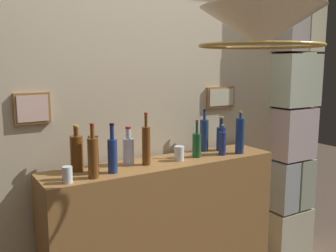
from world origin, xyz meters
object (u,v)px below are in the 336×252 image
(liquor_bottle_gin, at_px, (94,154))
(liquor_bottle_tequila, at_px, (77,152))
(liquor_bottle_vodka, at_px, (93,157))
(glass_tumbler_highball, at_px, (179,153))
(liquor_bottle_bourbon, at_px, (197,144))
(pendant_lamp, at_px, (261,28))
(liquor_bottle_amaro, at_px, (128,150))
(glass_tumbler_rocks, at_px, (67,175))
(liquor_bottle_rum, at_px, (222,143))
(liquor_bottle_port, at_px, (113,154))
(liquor_bottle_rye, at_px, (146,145))
(liquor_bottle_vermouth, at_px, (204,135))
(liquor_bottle_whiskey, at_px, (221,137))
(liquor_bottle_sherry, at_px, (240,136))

(liquor_bottle_gin, bearing_deg, liquor_bottle_tequila, 131.01)
(liquor_bottle_vodka, distance_m, glass_tumbler_highball, 0.65)
(liquor_bottle_bourbon, bearing_deg, pendant_lamp, -104.96)
(liquor_bottle_amaro, height_order, glass_tumbler_rocks, liquor_bottle_amaro)
(liquor_bottle_rum, height_order, liquor_bottle_port, liquor_bottle_port)
(liquor_bottle_bourbon, bearing_deg, glass_tumbler_rocks, -173.57)
(glass_tumbler_highball, bearing_deg, liquor_bottle_rye, 174.72)
(liquor_bottle_vermouth, height_order, glass_tumbler_rocks, liquor_bottle_vermouth)
(liquor_bottle_bourbon, xyz_separation_m, liquor_bottle_vermouth, (0.16, 0.12, 0.03))
(liquor_bottle_gin, relative_size, liquor_bottle_tequila, 0.99)
(liquor_bottle_vodka, relative_size, liquor_bottle_port, 1.06)
(liquor_bottle_rum, xyz_separation_m, liquor_bottle_amaro, (-0.69, 0.12, 0.01))
(liquor_bottle_tequila, bearing_deg, pendant_lamp, -55.43)
(liquor_bottle_rum, distance_m, pendant_lamp, 1.12)
(liquor_bottle_amaro, xyz_separation_m, liquor_bottle_rye, (0.09, -0.07, 0.04))
(liquor_bottle_whiskey, bearing_deg, liquor_bottle_rum, -125.45)
(liquor_bottle_whiskey, bearing_deg, liquor_bottle_vodka, -170.80)
(liquor_bottle_gin, relative_size, glass_tumbler_rocks, 3.05)
(liquor_bottle_vermouth, relative_size, glass_tumbler_highball, 3.20)
(liquor_bottle_whiskey, bearing_deg, liquor_bottle_port, -172.01)
(liquor_bottle_port, xyz_separation_m, liquor_bottle_sherry, (0.99, -0.02, 0.02))
(liquor_bottle_vodka, height_order, liquor_bottle_rye, liquor_bottle_rye)
(glass_tumbler_rocks, distance_m, glass_tumbler_highball, 0.80)
(liquor_bottle_whiskey, height_order, liquor_bottle_tequila, liquor_bottle_tequila)
(liquor_bottle_gin, bearing_deg, liquor_bottle_port, -36.13)
(glass_tumbler_highball, bearing_deg, liquor_bottle_whiskey, 12.36)
(liquor_bottle_vermouth, bearing_deg, glass_tumbler_rocks, -168.27)
(liquor_bottle_sherry, relative_size, liquor_bottle_bourbon, 1.18)
(liquor_bottle_vodka, relative_size, liquor_bottle_sherry, 1.03)
(liquor_bottle_tequila, bearing_deg, liquor_bottle_port, -42.52)
(liquor_bottle_gin, height_order, pendant_lamp, pendant_lamp)
(liquor_bottle_vodka, distance_m, glass_tumbler_rocks, 0.17)
(liquor_bottle_whiskey, bearing_deg, glass_tumbler_highball, -167.64)
(liquor_bottle_rum, height_order, liquor_bottle_amaro, liquor_bottle_amaro)
(liquor_bottle_vodka, relative_size, liquor_bottle_vermouth, 1.01)
(liquor_bottle_tequila, height_order, liquor_bottle_vermouth, liquor_bottle_vermouth)
(liquor_bottle_whiskey, relative_size, liquor_bottle_tequila, 0.91)
(liquor_bottle_vermouth, relative_size, pendant_lamp, 0.54)
(pendant_lamp, bearing_deg, liquor_bottle_port, 121.17)
(liquor_bottle_whiskey, distance_m, liquor_bottle_bourbon, 0.29)
(liquor_bottle_vodka, height_order, glass_tumbler_rocks, liquor_bottle_vodka)
(liquor_bottle_gin, xyz_separation_m, liquor_bottle_vermouth, (0.91, 0.11, 0.01))
(liquor_bottle_vermouth, distance_m, glass_tumbler_highball, 0.35)
(liquor_bottle_rye, bearing_deg, liquor_bottle_gin, 178.29)
(liquor_bottle_tequila, xyz_separation_m, liquor_bottle_vermouth, (0.98, 0.02, 0.01))
(liquor_bottle_gin, height_order, liquor_bottle_vodka, liquor_bottle_vodka)
(liquor_bottle_gin, bearing_deg, liquor_bottle_sherry, -4.52)
(liquor_bottle_tequila, bearing_deg, liquor_bottle_vodka, -81.26)
(liquor_bottle_rum, xyz_separation_m, liquor_bottle_vermouth, (-0.04, 0.17, 0.04))
(liquor_bottle_bourbon, xyz_separation_m, glass_tumbler_rocks, (-0.95, -0.11, -0.04))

